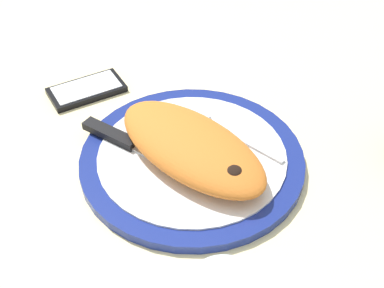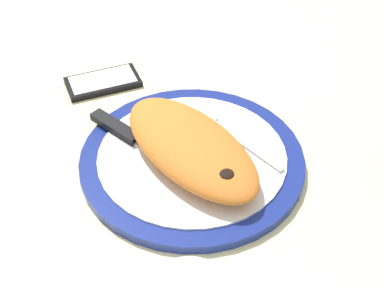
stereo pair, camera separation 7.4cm
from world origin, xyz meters
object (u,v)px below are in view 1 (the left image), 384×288
object	(u,v)px
smartphone	(87,90)
fork	(223,130)
knife	(127,142)
plate	(192,159)
calzone	(191,146)

from	to	relation	value
smartphone	fork	bearing A→B (deg)	-155.61
fork	knife	bearing A→B (deg)	64.74
plate	knife	bearing A→B (deg)	40.05
calzone	knife	distance (cm)	9.98
calzone	fork	world-z (taller)	calzone
calzone	fork	bearing A→B (deg)	-76.44
plate	fork	distance (cm)	7.09
fork	smartphone	size ratio (longest dim) A/B	1.37
plate	knife	xyz separation A→B (cm)	(7.44, 6.25, 1.40)
plate	fork	xyz separation A→B (cm)	(1.23, -6.89, 1.11)
fork	knife	size ratio (longest dim) A/B	0.82
plate	smartphone	xyz separation A→B (cm)	(24.38, 3.60, -0.27)
fork	knife	world-z (taller)	knife
fork	knife	distance (cm)	14.54
calzone	knife	bearing A→B (deg)	35.42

